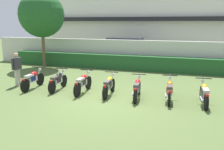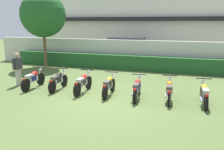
% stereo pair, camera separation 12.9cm
% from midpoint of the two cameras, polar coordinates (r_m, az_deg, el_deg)
% --- Properties ---
extents(ground, '(60.00, 60.00, 0.00)m').
position_cam_midpoint_polar(ground, '(9.65, -1.62, -6.11)').
color(ground, '#566B38').
extents(building, '(23.84, 6.50, 6.41)m').
position_cam_midpoint_polar(building, '(24.95, 11.57, 12.48)').
color(building, white).
rests_on(building, ground).
extents(compound_wall, '(22.65, 0.30, 1.90)m').
position_cam_midpoint_polar(compound_wall, '(16.32, 7.25, 4.86)').
color(compound_wall, silver).
rests_on(compound_wall, ground).
extents(hedge_row, '(18.12, 0.70, 0.95)m').
position_cam_midpoint_polar(hedge_row, '(15.71, 6.70, 2.84)').
color(hedge_row, '#235628').
rests_on(hedge_row, ground).
extents(parked_car, '(4.52, 2.12, 1.89)m').
position_cam_midpoint_polar(parked_car, '(19.55, 4.11, 6.12)').
color(parked_car, silver).
rests_on(parked_car, ground).
extents(tree_near_inspector, '(3.05, 3.05, 5.10)m').
position_cam_midpoint_polar(tree_near_inspector, '(17.30, -15.86, 13.60)').
color(tree_near_inspector, brown).
rests_on(tree_near_inspector, ground).
extents(motorcycle_in_row_0, '(0.60, 1.88, 0.96)m').
position_cam_midpoint_polar(motorcycle_in_row_0, '(11.88, -17.92, -0.92)').
color(motorcycle_in_row_0, black).
rests_on(motorcycle_in_row_0, ground).
extents(motorcycle_in_row_1, '(0.60, 1.78, 0.95)m').
position_cam_midpoint_polar(motorcycle_in_row_1, '(11.33, -12.35, -1.28)').
color(motorcycle_in_row_1, black).
rests_on(motorcycle_in_row_1, ground).
extents(motorcycle_in_row_2, '(0.60, 1.90, 0.96)m').
position_cam_midpoint_polar(motorcycle_in_row_2, '(10.67, -6.57, -1.86)').
color(motorcycle_in_row_2, black).
rests_on(motorcycle_in_row_2, ground).
extents(motorcycle_in_row_3, '(0.60, 1.83, 0.95)m').
position_cam_midpoint_polar(motorcycle_in_row_3, '(10.22, -0.40, -2.46)').
color(motorcycle_in_row_3, black).
rests_on(motorcycle_in_row_3, ground).
extents(motorcycle_in_row_4, '(0.60, 1.79, 0.94)m').
position_cam_midpoint_polar(motorcycle_in_row_4, '(9.84, 6.33, -3.14)').
color(motorcycle_in_row_4, black).
rests_on(motorcycle_in_row_4, ground).
extents(motorcycle_in_row_5, '(0.60, 1.90, 0.94)m').
position_cam_midpoint_polar(motorcycle_in_row_5, '(9.80, 13.81, -3.51)').
color(motorcycle_in_row_5, black).
rests_on(motorcycle_in_row_5, ground).
extents(motorcycle_in_row_6, '(0.60, 1.79, 0.94)m').
position_cam_midpoint_polar(motorcycle_in_row_6, '(9.70, 21.39, -4.17)').
color(motorcycle_in_row_6, black).
rests_on(motorcycle_in_row_6, ground).
extents(inspector_person, '(0.22, 0.66, 1.62)m').
position_cam_midpoint_polar(inspector_person, '(12.69, -21.25, 1.98)').
color(inspector_person, beige).
rests_on(inspector_person, ground).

